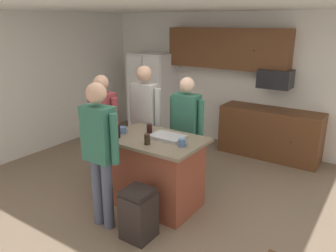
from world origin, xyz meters
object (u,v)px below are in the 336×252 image
object	(u,v)px
person_guest_by_door	(100,146)
serving_tray	(168,137)
person_guest_right	(103,123)
person_guest_left	(145,115)
tumbler_amber	(147,139)
mug_ceramic_white	(123,130)
glass_pilsner	(149,129)
mug_blue_stoneware	(182,143)
microwave_over_range	(275,79)
glass_stout_tall	(118,132)
trash_bin	(139,214)
person_elder_center	(186,124)
kitchen_island	(155,171)
refrigerator	(153,94)

from	to	relation	value
person_guest_by_door	serving_tray	xyz separation A→B (m)	(0.38, 0.84, -0.05)
person_guest_right	person_guest_left	world-z (taller)	person_guest_left
tumbler_amber	mug_ceramic_white	bearing A→B (deg)	163.88
person_guest_left	tumbler_amber	xyz separation A→B (m)	(0.69, -0.84, -0.02)
glass_pilsner	mug_blue_stoneware	distance (m)	0.66
person_guest_left	glass_pilsner	distance (m)	0.64
microwave_over_range	tumbler_amber	world-z (taller)	microwave_over_range
person_guest_left	glass_stout_tall	xyz separation A→B (m)	(0.22, -0.85, -0.00)
person_guest_right	trash_bin	xyz separation A→B (m)	(1.26, -0.77, -0.68)
person_elder_center	tumbler_amber	bearing A→B (deg)	3.19
kitchen_island	serving_tray	distance (m)	0.52
glass_pilsner	mug_blue_stoneware	bearing A→B (deg)	-15.83
refrigerator	kitchen_island	distance (m)	3.15
mug_ceramic_white	serving_tray	bearing A→B (deg)	15.46
person_guest_by_door	glass_stout_tall	world-z (taller)	person_guest_by_door
mug_ceramic_white	person_guest_left	bearing A→B (deg)	102.74
person_guest_right	person_guest_left	distance (m)	0.65
person_guest_left	person_elder_center	bearing A→B (deg)	59.51
microwave_over_range	mug_blue_stoneware	size ratio (longest dim) A/B	4.30
person_guest_by_door	glass_pilsner	bearing A→B (deg)	14.34
microwave_over_range	kitchen_island	size ratio (longest dim) A/B	0.44
mug_blue_stoneware	mug_ceramic_white	bearing A→B (deg)	-177.83
refrigerator	glass_pilsner	size ratio (longest dim) A/B	14.04
mug_blue_stoneware	glass_pilsner	bearing A→B (deg)	164.17
person_guest_by_door	refrigerator	bearing A→B (deg)	44.14
microwave_over_range	person_elder_center	xyz separation A→B (m)	(-0.71, -1.83, -0.50)
glass_stout_tall	mug_ceramic_white	bearing A→B (deg)	110.14
tumbler_amber	kitchen_island	bearing A→B (deg)	103.14
person_guest_right	mug_ceramic_white	world-z (taller)	person_guest_right
glass_pilsner	trash_bin	world-z (taller)	glass_pilsner
refrigerator	microwave_over_range	xyz separation A→B (m)	(2.60, 0.12, 0.56)
refrigerator	kitchen_island	xyz separation A→B (m)	(1.88, -2.49, -0.40)
glass_stout_tall	trash_bin	size ratio (longest dim) A/B	0.27
mug_blue_stoneware	trash_bin	world-z (taller)	mug_blue_stoneware
kitchen_island	person_elder_center	distance (m)	0.91
person_elder_center	trash_bin	xyz separation A→B (m)	(0.27, -1.49, -0.65)
refrigerator	microwave_over_range	bearing A→B (deg)	2.60
microwave_over_range	glass_stout_tall	distance (m)	3.11
person_elder_center	mug_blue_stoneware	world-z (taller)	person_elder_center
refrigerator	person_elder_center	bearing A→B (deg)	-42.23
glass_stout_tall	kitchen_island	bearing A→B (deg)	31.57
microwave_over_range	serving_tray	world-z (taller)	microwave_over_range
person_guest_left	mug_ceramic_white	bearing A→B (deg)	-33.65
trash_bin	tumbler_amber	bearing A→B (deg)	115.13
kitchen_island	mug_ceramic_white	distance (m)	0.71
refrigerator	glass_stout_tall	world-z (taller)	refrigerator
person_elder_center	serving_tray	bearing A→B (deg)	11.28
person_guest_right	person_elder_center	bearing A→B (deg)	39.56
kitchen_island	glass_pilsner	xyz separation A→B (m)	(-0.19, 0.13, 0.54)
glass_stout_tall	mug_ceramic_white	world-z (taller)	glass_stout_tall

